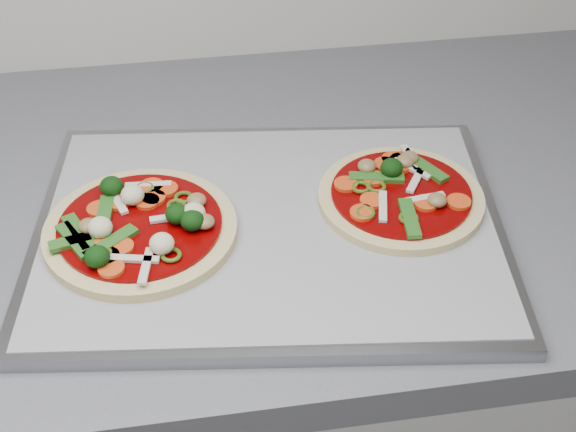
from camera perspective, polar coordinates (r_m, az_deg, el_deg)
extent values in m
cube|color=#B3B3B1|center=(1.30, 13.42, -13.13)|extent=(3.60, 0.60, 0.86)
cube|color=slate|center=(0.99, 17.31, 2.98)|extent=(3.60, 0.60, 0.04)
cube|color=gray|center=(0.82, -1.33, -0.93)|extent=(0.52, 0.41, 0.02)
cube|color=#939399|center=(0.81, -1.34, -0.47)|extent=(0.49, 0.38, 0.00)
cylinder|color=#DAC47B|center=(0.81, -10.43, -1.00)|extent=(0.21, 0.21, 0.01)
cylinder|color=#6A0001|center=(0.80, -10.49, -0.63)|extent=(0.18, 0.18, 0.00)
ellipsoid|color=#0E370D|center=(0.79, -7.88, 0.16)|extent=(0.03, 0.03, 0.02)
cube|color=beige|center=(0.75, -10.06, -3.53)|extent=(0.02, 0.05, 0.00)
torus|color=#3D5114|center=(0.82, -7.94, 0.75)|extent=(0.03, 0.03, 0.00)
torus|color=#3D5114|center=(0.82, -7.44, 1.30)|extent=(0.03, 0.03, 0.00)
cube|color=#2A6A22|center=(0.80, -14.67, -1.16)|extent=(0.04, 0.06, 0.00)
cube|color=#2A6A22|center=(0.79, -14.94, -1.70)|extent=(0.04, 0.06, 0.00)
ellipsoid|color=#0E370D|center=(0.76, -13.42, -2.83)|extent=(0.03, 0.03, 0.02)
ellipsoid|color=beige|center=(0.79, -6.74, 0.20)|extent=(0.03, 0.03, 0.02)
cube|color=#2A6A22|center=(0.79, -14.62, -1.65)|extent=(0.06, 0.03, 0.00)
ellipsoid|color=beige|center=(0.79, -13.21, -0.79)|extent=(0.03, 0.03, 0.02)
cylinder|color=#D05215|center=(0.84, -8.67, 1.91)|extent=(0.03, 0.03, 0.00)
ellipsoid|color=#0E370D|center=(0.84, -12.45, 2.08)|extent=(0.03, 0.03, 0.02)
ellipsoid|color=#0E370D|center=(0.78, -6.83, -0.32)|extent=(0.03, 0.03, 0.02)
ellipsoid|color=beige|center=(0.76, -8.96, -1.95)|extent=(0.03, 0.03, 0.02)
torus|color=#3D5114|center=(0.76, -8.31, -2.77)|extent=(0.03, 0.03, 0.00)
cube|color=beige|center=(0.85, -9.91, 2.18)|extent=(0.05, 0.01, 0.00)
torus|color=#3D5114|center=(0.77, -13.09, -2.62)|extent=(0.03, 0.03, 0.00)
ellipsoid|color=beige|center=(0.82, -11.00, 1.48)|extent=(0.03, 0.03, 0.02)
cylinder|color=#D05215|center=(0.76, -12.46, -3.65)|extent=(0.03, 0.03, 0.00)
cube|color=#2A6A22|center=(0.78, -12.48, -1.87)|extent=(0.05, 0.05, 0.00)
cylinder|color=#D05215|center=(0.79, -13.59, -1.62)|extent=(0.03, 0.03, 0.00)
cylinder|color=#D05215|center=(0.78, -11.80, -2.17)|extent=(0.03, 0.03, 0.00)
torus|color=#3D5114|center=(0.84, -10.15, 1.96)|extent=(0.03, 0.03, 0.00)
cylinder|color=#D05215|center=(0.83, -9.54, 1.27)|extent=(0.03, 0.03, 0.00)
ellipsoid|color=olive|center=(0.79, -5.95, -0.40)|extent=(0.02, 0.02, 0.01)
cylinder|color=#D05215|center=(0.83, -13.28, 0.48)|extent=(0.03, 0.03, 0.00)
cylinder|color=#D05215|center=(0.85, -9.66, 2.11)|extent=(0.04, 0.04, 0.00)
cylinder|color=#D05215|center=(0.77, -12.78, -2.83)|extent=(0.03, 0.03, 0.00)
cube|color=beige|center=(0.83, -12.10, 1.10)|extent=(0.02, 0.05, 0.00)
ellipsoid|color=olive|center=(0.83, -10.98, 1.33)|extent=(0.03, 0.03, 0.01)
cube|color=beige|center=(0.80, -8.11, -0.07)|extent=(0.05, 0.01, 0.00)
cube|color=#2A6A22|center=(0.82, -12.92, 0.09)|extent=(0.02, 0.06, 0.00)
cylinder|color=#D05215|center=(0.83, -12.02, 0.97)|extent=(0.03, 0.03, 0.00)
cylinder|color=#D05215|center=(0.83, -9.97, 1.02)|extent=(0.03, 0.03, 0.00)
ellipsoid|color=olive|center=(0.80, -14.01, -0.69)|extent=(0.03, 0.03, 0.01)
ellipsoid|color=olive|center=(0.81, -6.52, 1.11)|extent=(0.03, 0.03, 0.01)
cube|color=beige|center=(0.76, -10.91, -3.01)|extent=(0.05, 0.02, 0.00)
cylinder|color=#DAC47B|center=(0.84, 8.02, 1.29)|extent=(0.21, 0.21, 0.01)
cylinder|color=#6A0001|center=(0.84, 8.05, 1.62)|extent=(0.17, 0.17, 0.00)
torus|color=#3D5114|center=(0.84, 6.32, 2.08)|extent=(0.03, 0.03, 0.00)
cylinder|color=#D05215|center=(0.80, 5.29, 0.23)|extent=(0.03, 0.03, 0.00)
cube|color=#2A6A22|center=(0.80, 8.64, -0.15)|extent=(0.02, 0.06, 0.00)
ellipsoid|color=olive|center=(0.82, 10.56, 1.12)|extent=(0.02, 0.02, 0.01)
torus|color=#3D5114|center=(0.80, 5.51, 0.20)|extent=(0.02, 0.02, 0.00)
ellipsoid|color=#0E370D|center=(0.85, 7.38, 3.42)|extent=(0.03, 0.03, 0.02)
cube|color=beige|center=(0.81, 6.76, 0.68)|extent=(0.02, 0.05, 0.00)
cube|color=beige|center=(0.87, 8.77, 3.35)|extent=(0.04, 0.04, 0.00)
cylinder|color=#D05215|center=(0.87, 6.94, 3.66)|extent=(0.03, 0.03, 0.00)
torus|color=#3D5114|center=(0.86, 7.24, 3.09)|extent=(0.03, 0.03, 0.00)
cylinder|color=#D05215|center=(0.82, 5.98, 1.09)|extent=(0.03, 0.03, 0.00)
cube|color=#2A6A22|center=(0.85, 6.31, 2.73)|extent=(0.06, 0.03, 0.00)
cube|color=#2A6A22|center=(0.87, 9.75, 3.41)|extent=(0.04, 0.06, 0.00)
cube|color=beige|center=(0.88, 8.22, 3.89)|extent=(0.03, 0.04, 0.00)
cube|color=beige|center=(0.85, 9.11, 2.60)|extent=(0.03, 0.04, 0.00)
cylinder|color=#D05215|center=(0.88, 7.47, 4.00)|extent=(0.04, 0.04, 0.00)
cylinder|color=#D05215|center=(0.83, 12.05, 0.99)|extent=(0.03, 0.03, 0.00)
ellipsoid|color=olive|center=(0.88, 8.63, 4.12)|extent=(0.03, 0.03, 0.01)
ellipsoid|color=olive|center=(0.87, 8.33, 3.88)|extent=(0.02, 0.02, 0.01)
torus|color=#3D5114|center=(0.83, 10.53, 1.03)|extent=(0.02, 0.02, 0.00)
torus|color=#3D5114|center=(0.80, 8.57, -0.14)|extent=(0.03, 0.03, 0.00)
cylinder|color=#D05215|center=(0.84, 4.13, 2.27)|extent=(0.03, 0.03, 0.00)
cylinder|color=#D05215|center=(0.83, 9.76, 0.90)|extent=(0.03, 0.03, 0.00)
cube|color=beige|center=(0.83, 9.54, 1.23)|extent=(0.05, 0.01, 0.00)
cube|color=beige|center=(0.88, 8.70, 4.09)|extent=(0.01, 0.05, 0.00)
cylinder|color=#D05215|center=(0.88, 8.02, 3.94)|extent=(0.04, 0.04, 0.00)
ellipsoid|color=olive|center=(0.86, 5.63, 3.56)|extent=(0.03, 0.03, 0.01)
torus|color=#3D5114|center=(0.84, 5.20, 2.05)|extent=(0.03, 0.03, 0.00)
cylinder|color=#D05215|center=(0.85, 6.08, 2.68)|extent=(0.03, 0.03, 0.00)
cylinder|color=#D05215|center=(0.87, 7.94, 3.56)|extent=(0.03, 0.03, 0.00)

